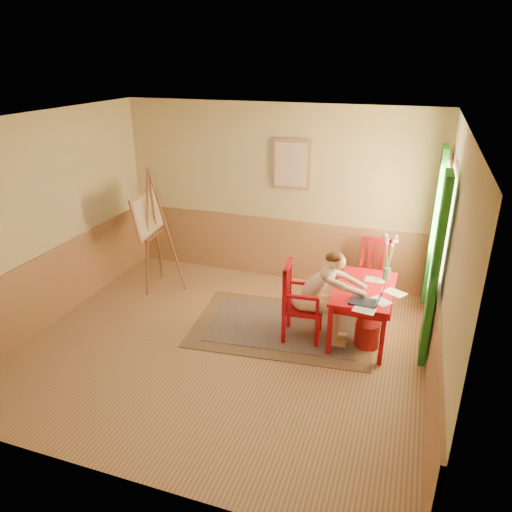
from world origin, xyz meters
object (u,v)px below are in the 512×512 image
(figure, at_px, (322,293))
(easel, at_px, (150,219))
(chair_back, at_px, (374,272))
(laptop, at_px, (369,300))
(table, at_px, (364,294))
(chair_left, at_px, (299,302))

(figure, xyz_separation_m, easel, (-2.82, 0.72, 0.45))
(chair_back, height_order, figure, figure)
(chair_back, height_order, laptop, chair_back)
(chair_back, xyz_separation_m, figure, (-0.52, -1.32, 0.22))
(laptop, bearing_deg, table, 102.50)
(chair_back, distance_m, figure, 1.44)
(laptop, bearing_deg, chair_back, 92.70)
(chair_left, bearing_deg, figure, 2.13)
(easel, bearing_deg, chair_back, 10.29)
(chair_left, distance_m, figure, 0.33)
(laptop, relative_size, easel, 0.21)
(table, bearing_deg, chair_left, -160.34)
(chair_back, bearing_deg, easel, -169.71)
(table, height_order, chair_left, chair_left)
(table, xyz_separation_m, easel, (-3.32, 0.45, 0.51))
(figure, bearing_deg, chair_back, 68.50)
(chair_back, bearing_deg, figure, -111.50)
(easel, bearing_deg, figure, -14.26)
(laptop, bearing_deg, chair_left, 170.68)
(laptop, bearing_deg, figure, 165.43)
(chair_left, bearing_deg, laptop, -9.32)
(chair_left, xyz_separation_m, laptop, (0.87, -0.14, 0.25))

